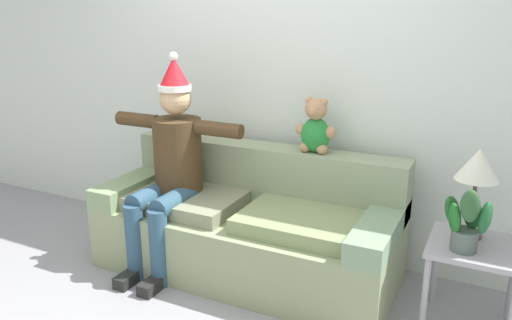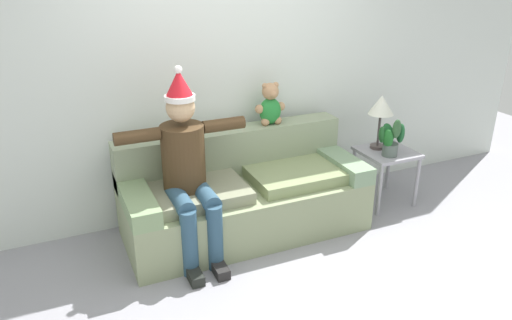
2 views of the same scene
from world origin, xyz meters
The scene contains 8 objects.
ground_plane centered at (0.00, 0.00, 0.00)m, with size 10.00×10.00×0.00m, color gray.
back_wall centered at (0.00, 1.55, 1.35)m, with size 7.00×0.10×2.70m, color silver.
couch centered at (0.00, 1.04, 0.33)m, with size 2.06×0.87×0.85m.
person_seated centered at (-0.53, 0.87, 0.77)m, with size 1.02×0.77×1.51m.
teddy_bear centered at (0.38, 1.30, 1.02)m, with size 0.29×0.17×0.38m.
side_table centered at (1.46, 0.97, 0.45)m, with size 0.49×0.49×0.53m.
table_lamp centered at (1.41, 1.06, 0.94)m, with size 0.24×0.24×0.52m.
potted_plant centered at (1.39, 0.86, 0.70)m, with size 0.28×0.23×0.37m.
Camera 2 is at (-1.44, -2.50, 2.25)m, focal length 34.42 mm.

